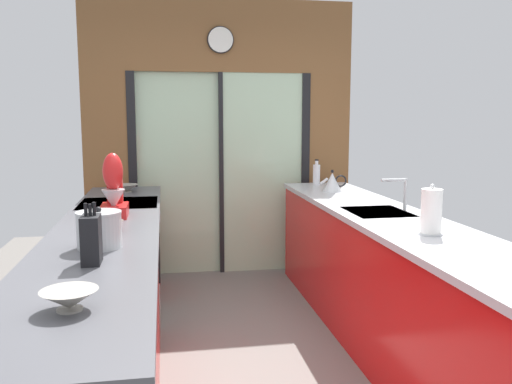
% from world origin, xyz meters
% --- Properties ---
extents(ground_plane, '(5.04, 7.60, 0.02)m').
position_xyz_m(ground_plane, '(0.00, 0.60, -0.01)').
color(ground_plane, slate).
extents(back_wall_unit, '(2.64, 0.12, 2.70)m').
position_xyz_m(back_wall_unit, '(0.00, 2.40, 1.52)').
color(back_wall_unit, brown).
rests_on(back_wall_unit, ground_plane).
extents(left_counter_run, '(0.62, 3.80, 0.92)m').
position_xyz_m(left_counter_run, '(-0.91, 0.13, 0.47)').
color(left_counter_run, red).
rests_on(left_counter_run, ground_plane).
extents(right_counter_run, '(0.62, 3.80, 0.92)m').
position_xyz_m(right_counter_run, '(0.91, 0.30, 0.46)').
color(right_counter_run, red).
rests_on(right_counter_run, ground_plane).
extents(sink_faucet, '(0.19, 0.02, 0.23)m').
position_xyz_m(sink_faucet, '(1.05, 0.55, 1.08)').
color(sink_faucet, '#B7BABC').
rests_on(sink_faucet, right_counter_run).
extents(oven_range, '(0.60, 0.60, 0.92)m').
position_xyz_m(oven_range, '(-0.91, 1.25, 0.46)').
color(oven_range, '#B7BABC').
rests_on(oven_range, ground_plane).
extents(mixing_bowl_near, '(0.20, 0.20, 0.07)m').
position_xyz_m(mixing_bowl_near, '(-0.89, -1.07, 0.96)').
color(mixing_bowl_near, gray).
rests_on(mixing_bowl_near, left_counter_run).
extents(mixing_bowl_mid, '(0.19, 0.19, 0.06)m').
position_xyz_m(mixing_bowl_mid, '(-0.89, 0.20, 0.95)').
color(mixing_bowl_mid, '#514C47').
rests_on(mixing_bowl_mid, left_counter_run).
extents(mixing_bowl_far, '(0.21, 0.21, 0.07)m').
position_xyz_m(mixing_bowl_far, '(-0.89, 1.83, 0.96)').
color(mixing_bowl_far, gray).
rests_on(mixing_bowl_far, left_counter_run).
extents(knife_block, '(0.08, 0.14, 0.28)m').
position_xyz_m(knife_block, '(-0.89, -0.48, 1.03)').
color(knife_block, black).
rests_on(knife_block, left_counter_run).
extents(stand_mixer, '(0.17, 0.27, 0.42)m').
position_xyz_m(stand_mixer, '(-0.89, 0.66, 1.08)').
color(stand_mixer, red).
rests_on(stand_mixer, left_counter_run).
extents(stock_pot, '(0.22, 0.22, 0.21)m').
position_xyz_m(stock_pot, '(-0.89, -0.19, 1.01)').
color(stock_pot, '#B7BABC').
rests_on(stock_pot, left_counter_run).
extents(kettle, '(0.25, 0.17, 0.19)m').
position_xyz_m(kettle, '(0.89, 1.57, 1.00)').
color(kettle, '#B7BABC').
rests_on(kettle, right_counter_run).
extents(soap_bottle, '(0.07, 0.07, 0.24)m').
position_xyz_m(soap_bottle, '(0.89, 2.06, 1.02)').
color(soap_bottle, silver).
rests_on(soap_bottle, right_counter_run).
extents(paper_towel_roll, '(0.13, 0.13, 0.29)m').
position_xyz_m(paper_towel_roll, '(0.89, -0.19, 1.05)').
color(paper_towel_roll, '#B7BABC').
rests_on(paper_towel_roll, right_counter_run).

